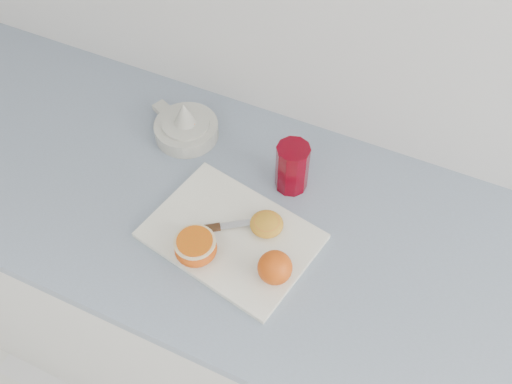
% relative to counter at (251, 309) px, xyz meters
% --- Properties ---
extents(counter, '(2.43, 0.64, 0.89)m').
position_rel_counter_xyz_m(counter, '(0.00, 0.00, 0.00)').
color(counter, white).
rests_on(counter, ground).
extents(cutting_board, '(0.37, 0.29, 0.01)m').
position_rel_counter_xyz_m(cutting_board, '(-0.01, -0.07, 0.45)').
color(cutting_board, white).
rests_on(cutting_board, counter).
extents(whole_orange, '(0.07, 0.07, 0.07)m').
position_rel_counter_xyz_m(whole_orange, '(0.11, -0.12, 0.49)').
color(whole_orange, '#D44705').
rests_on(whole_orange, cutting_board).
extents(half_orange, '(0.08, 0.08, 0.05)m').
position_rel_counter_xyz_m(half_orange, '(-0.05, -0.14, 0.48)').
color(half_orange, '#D44705').
rests_on(half_orange, cutting_board).
extents(squeezed_shell, '(0.07, 0.07, 0.03)m').
position_rel_counter_xyz_m(squeezed_shell, '(0.05, -0.02, 0.47)').
color(squeezed_shell, orange).
rests_on(squeezed_shell, cutting_board).
extents(paring_knife, '(0.15, 0.11, 0.01)m').
position_rel_counter_xyz_m(paring_knife, '(-0.06, -0.08, 0.46)').
color(paring_knife, '#482812').
rests_on(paring_knife, cutting_board).
extents(citrus_juicer, '(0.18, 0.15, 0.10)m').
position_rel_counter_xyz_m(citrus_juicer, '(-0.23, 0.14, 0.47)').
color(citrus_juicer, silver).
rests_on(citrus_juicer, counter).
extents(red_tumbler, '(0.07, 0.07, 0.12)m').
position_rel_counter_xyz_m(red_tumbler, '(0.05, 0.11, 0.50)').
color(red_tumbler, '#66000D').
rests_on(red_tumbler, counter).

